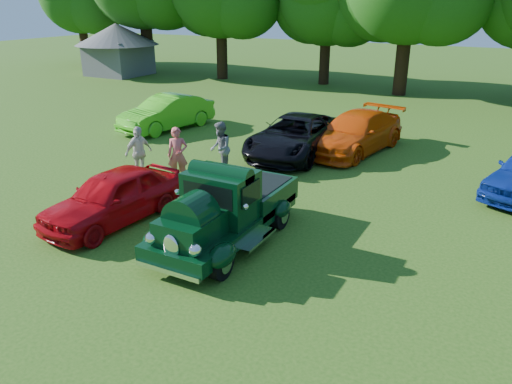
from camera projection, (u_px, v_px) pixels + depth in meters
The scene contains 10 objects.
ground at pixel (199, 240), 12.65m from camera, with size 120.00×120.00×0.00m, color #244E12.
hero_pickup at pixel (227, 210), 12.33m from camera, with size 2.27×4.87×1.90m.
red_convertible at pixel (113, 197), 13.46m from camera, with size 1.70×4.22×1.44m, color #AC070E.
back_car_lime at pixel (167, 113), 22.96m from camera, with size 1.64×4.71×1.55m, color green.
back_car_black at pixel (295, 136), 19.21m from camera, with size 2.51×5.44×1.51m, color black.
back_car_orange at pixel (355, 133), 19.66m from camera, with size 2.14×5.27×1.53m, color #D74507.
spectator_pink at pixel (178, 155), 16.36m from camera, with size 0.67×0.44×1.83m, color #D05755.
spectator_grey at pixel (220, 148), 17.09m from camera, with size 0.89×0.69×1.82m, color slate.
spectator_white at pixel (139, 153), 16.67m from camera, with size 1.05×0.44×1.79m, color beige.
gazebo at pixel (117, 43), 38.73m from camera, with size 6.40×6.40×3.90m.
Camera 1 is at (6.67, -9.28, 5.74)m, focal length 35.00 mm.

